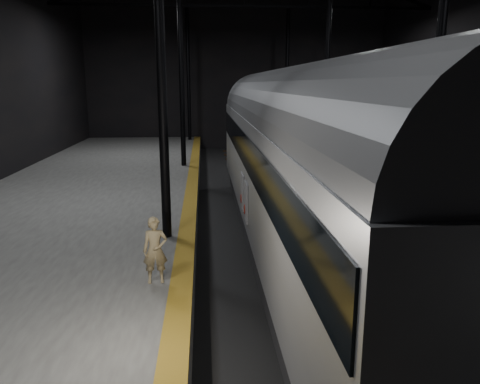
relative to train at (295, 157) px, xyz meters
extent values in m
plane|color=black|center=(0.00, 3.27, -3.14)|extent=(44.00, 44.00, 0.00)
cube|color=#494947|center=(-7.50, 3.27, -2.64)|extent=(9.00, 43.80, 1.00)
cube|color=#494947|center=(7.50, 3.27, -2.64)|extent=(9.00, 43.80, 1.00)
cube|color=#8C6219|center=(-3.25, 3.27, -2.14)|extent=(0.50, 43.80, 0.01)
cube|color=#3F3328|center=(-0.72, 3.27, -2.97)|extent=(0.08, 43.00, 0.14)
cube|color=#3F3328|center=(0.72, 3.27, -2.97)|extent=(0.08, 43.00, 0.14)
cube|color=black|center=(0.00, 3.27, -3.08)|extent=(2.40, 42.00, 0.12)
cylinder|color=black|center=(-3.80, -0.73, 2.86)|extent=(0.26, 0.26, 10.00)
cylinder|color=black|center=(3.80, -0.73, 2.86)|extent=(0.26, 0.26, 10.00)
cylinder|color=black|center=(-3.80, 11.27, 2.86)|extent=(0.26, 0.26, 10.00)
cylinder|color=black|center=(3.80, 11.27, 2.86)|extent=(0.26, 0.26, 10.00)
cylinder|color=black|center=(-3.80, 23.27, 2.86)|extent=(0.26, 0.26, 10.00)
cylinder|color=black|center=(3.80, 23.27, 2.86)|extent=(0.26, 0.26, 10.00)
cube|color=black|center=(0.00, 17.27, 6.86)|extent=(23.60, 0.15, 0.18)
cube|color=#9DA0A5|center=(0.00, 0.00, -0.46)|extent=(3.06, 21.08, 3.16)
cube|color=black|center=(0.00, 0.00, -2.44)|extent=(2.79, 20.65, 0.90)
cube|color=black|center=(0.00, 0.00, 0.28)|extent=(3.12, 20.76, 0.95)
cylinder|color=slate|center=(0.00, 0.00, 1.13)|extent=(2.99, 20.87, 2.99)
cube|color=black|center=(0.00, 7.38, -2.83)|extent=(1.90, 2.32, 0.37)
cube|color=silver|center=(-1.56, -1.05, -1.09)|extent=(0.04, 0.79, 1.11)
cube|color=silver|center=(-1.56, 0.21, -1.09)|extent=(0.04, 0.79, 1.11)
cylinder|color=maroon|center=(-1.58, -0.86, -1.35)|extent=(0.03, 0.27, 0.27)
cylinder|color=maroon|center=(-1.58, 0.40, -1.35)|extent=(0.03, 0.27, 0.27)
imported|color=#95835B|center=(-3.80, -3.92, -1.40)|extent=(0.57, 0.41, 1.48)
camera|label=1|loc=(-2.70, -13.65, 2.13)|focal=35.00mm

